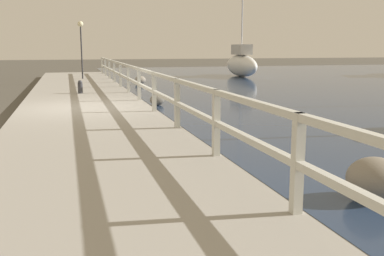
% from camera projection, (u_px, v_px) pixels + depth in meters
% --- Properties ---
extents(ground_plane, '(120.00, 120.00, 0.00)m').
position_uv_depth(ground_plane, '(86.00, 117.00, 12.34)').
color(ground_plane, '#4C473D').
extents(dock_walkway, '(3.57, 36.00, 0.28)m').
position_uv_depth(dock_walkway, '(86.00, 112.00, 12.31)').
color(dock_walkway, '#9E998E').
rests_on(dock_walkway, ground).
extents(railing, '(0.10, 32.50, 1.01)m').
position_uv_depth(railing, '(146.00, 81.00, 12.61)').
color(railing, beige).
rests_on(railing, dock_walkway).
extents(boulder_mid_strip, '(0.72, 0.65, 0.54)m').
position_uv_depth(boulder_mid_strip, '(374.00, 178.00, 5.68)').
color(boulder_mid_strip, slate).
rests_on(boulder_mid_strip, ground).
extents(boulder_water_edge, '(0.57, 0.51, 0.43)m').
position_uv_depth(boulder_water_edge, '(140.00, 80.00, 23.35)').
color(boulder_water_edge, gray).
rests_on(boulder_water_edge, ground).
extents(boulder_near_dock, '(0.48, 0.43, 0.36)m').
position_uv_depth(boulder_near_dock, '(157.00, 100.00, 14.86)').
color(boulder_near_dock, '#666056').
rests_on(boulder_near_dock, ground).
extents(mooring_bollard, '(0.17, 0.17, 0.47)m').
position_uv_depth(mooring_bollard, '(80.00, 87.00, 15.98)').
color(mooring_bollard, '#333338').
rests_on(mooring_bollard, dock_walkway).
extents(dock_lamp, '(0.29, 0.29, 2.94)m').
position_uv_depth(dock_lamp, '(81.00, 34.00, 23.05)').
color(dock_lamp, '#2D2D33').
rests_on(dock_lamp, dock_walkway).
extents(sailboat_white, '(1.53, 5.61, 7.61)m').
position_uv_depth(sailboat_white, '(241.00, 63.00, 29.39)').
color(sailboat_white, white).
rests_on(sailboat_white, water_surface).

